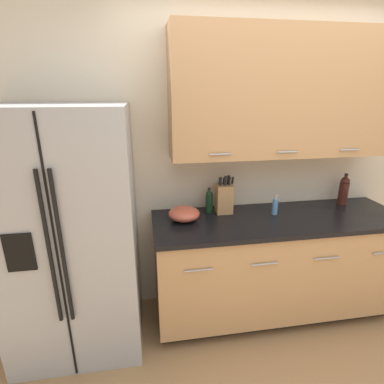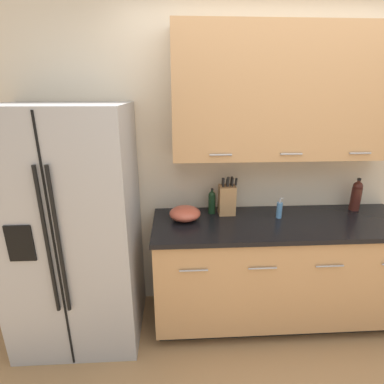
{
  "view_description": "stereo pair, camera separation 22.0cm",
  "coord_description": "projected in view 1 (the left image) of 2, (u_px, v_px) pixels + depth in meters",
  "views": [
    {
      "loc": [
        -1.07,
        -1.01,
        1.87
      ],
      "look_at": [
        -0.73,
        1.05,
        1.16
      ],
      "focal_mm": 28.0,
      "sensor_mm": 36.0,
      "label": 1
    },
    {
      "loc": [
        -0.85,
        -1.03,
        1.87
      ],
      "look_at": [
        -0.73,
        1.05,
        1.16
      ],
      "focal_mm": 28.0,
      "sensor_mm": 36.0,
      "label": 2
    }
  ],
  "objects": [
    {
      "name": "wine_bottle",
      "position": [
        344.0,
        190.0,
        2.64
      ],
      "size": [
        0.08,
        0.08,
        0.28
      ],
      "color": "#3D1914",
      "rests_on": "counter_unit"
    },
    {
      "name": "counter_unit",
      "position": [
        275.0,
        265.0,
        2.54
      ],
      "size": [
        2.03,
        0.64,
        0.91
      ],
      "color": "black",
      "rests_on": "ground_plane"
    },
    {
      "name": "knife_block",
      "position": [
        224.0,
        198.0,
        2.45
      ],
      "size": [
        0.15,
        0.12,
        0.32
      ],
      "color": "#A87A4C",
      "rests_on": "counter_unit"
    },
    {
      "name": "refrigerator",
      "position": [
        72.0,
        235.0,
        2.12
      ],
      "size": [
        0.89,
        0.74,
        1.79
      ],
      "color": "#9E9EA0",
      "rests_on": "ground_plane"
    },
    {
      "name": "mixing_bowl",
      "position": [
        184.0,
        214.0,
        2.32
      ],
      "size": [
        0.24,
        0.24,
        0.11
      ],
      "color": "#B24C38",
      "rests_on": "counter_unit"
    },
    {
      "name": "oil_bottle",
      "position": [
        209.0,
        201.0,
        2.46
      ],
      "size": [
        0.06,
        0.06,
        0.21
      ],
      "color": "black",
      "rests_on": "counter_unit"
    },
    {
      "name": "wall_back",
      "position": [
        272.0,
        143.0,
        2.5
      ],
      "size": [
        10.0,
        0.39,
        2.6
      ],
      "color": "beige",
      "rests_on": "ground_plane"
    },
    {
      "name": "soap_dispenser",
      "position": [
        275.0,
        206.0,
        2.43
      ],
      "size": [
        0.05,
        0.04,
        0.17
      ],
      "color": "#4C7FB2",
      "rests_on": "counter_unit"
    }
  ]
}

